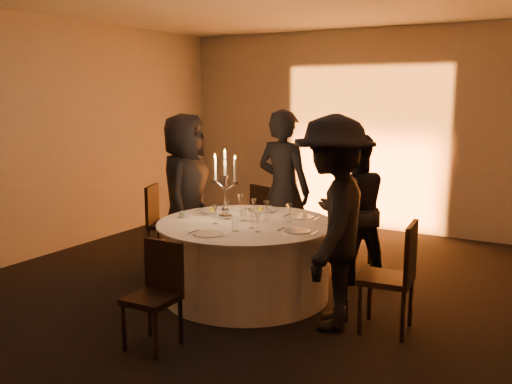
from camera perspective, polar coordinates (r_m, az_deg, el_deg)
The scene contains 32 objects.
floor at distance 5.98m, azimuth -0.97°, elevation -10.26°, with size 7.00×7.00×0.00m, color black.
wall_back at distance 8.81m, azimuth 10.86°, elevation 6.11°, with size 7.00×7.00×0.00m, color #A5A19A.
wall_left at distance 7.62m, azimuth -20.81°, elevation 5.07°, with size 7.00×7.00×0.00m, color #A5A19A.
uplighter_fixture at distance 8.75m, azimuth 9.90°, elevation -3.51°, with size 0.25×0.12×0.10m, color black.
banquet_table at distance 5.86m, azimuth -0.99°, elevation -6.72°, with size 1.80×1.80×0.77m.
chair_left at distance 7.12m, azimuth -9.48°, elevation -2.62°, with size 0.53×0.53×0.94m.
chair_back_left at distance 7.37m, azimuth 1.08°, elevation -2.30°, with size 0.50×0.50×0.89m.
chair_back_right at distance 6.77m, azimuth 10.14°, elevation -3.67°, with size 0.51×0.51×0.87m.
chair_right at distance 5.08m, azimuth 13.88°, elevation -7.68°, with size 0.47×0.47×0.98m.
chair_front at distance 4.79m, azimuth -9.88°, elevation -9.46°, with size 0.39×0.39×0.87m.
guest_left at distance 6.70m, azimuth -7.14°, elevation -0.02°, with size 0.89×0.58×1.83m, color black.
guest_back_left at distance 6.66m, azimuth 2.76°, elevation 0.20°, with size 0.68×0.45×1.87m, color black.
guest_back_right at distance 6.27m, azimuth 9.75°, elevation -1.71°, with size 0.79×0.61×1.62m, color black.
guest_right at distance 5.03m, azimuth 7.69°, elevation -3.05°, with size 1.22×0.70×1.88m, color black.
plate_left at distance 6.27m, azimuth -4.40°, elevation -1.84°, with size 0.36×0.29×0.08m.
plate_back_left at distance 6.28m, azimuth 0.43°, elevation -1.79°, with size 0.35×0.27×0.08m.
plate_back_right at distance 5.99m, azimuth 4.61°, elevation -2.49°, with size 0.35×0.26×0.01m.
plate_right at distance 5.39m, azimuth 4.19°, elevation -3.90°, with size 0.36×0.25×0.01m.
plate_front at distance 5.28m, azimuth -4.78°, elevation -4.20°, with size 0.36×0.28×0.01m.
coffee_cup at distance 6.01m, azimuth -7.32°, elevation -2.28°, with size 0.11×0.11×0.07m.
candelabra at distance 5.93m, azimuth -3.10°, elevation -0.18°, with size 0.30×0.15×0.72m.
wine_glass_a at distance 5.99m, azimuth -0.22°, elevation -1.19°, with size 0.07×0.07×0.19m.
wine_glass_b at distance 5.86m, azimuth 1.03°, elevation -1.43°, with size 0.07×0.07×0.19m.
wine_glass_c at distance 5.89m, azimuth -2.97°, elevation -1.39°, with size 0.07×0.07×0.19m.
wine_glass_d at distance 5.73m, azimuth 3.37°, elevation -1.71°, with size 0.07×0.07×0.19m.
wine_glass_e at distance 5.33m, azimuth 0.17°, elevation -2.58°, with size 0.07×0.07×0.19m.
wine_glass_f at distance 5.48m, azimuth -0.47°, elevation -2.24°, with size 0.07×0.07×0.19m.
wine_glass_g at distance 5.68m, azimuth -4.14°, elevation -1.83°, with size 0.07×0.07×0.19m.
wine_glass_h at distance 6.25m, azimuth -1.55°, elevation -0.72°, with size 0.07×0.07×0.19m.
tumbler_a at distance 5.39m, azimuth -2.08°, elevation -3.46°, with size 0.07×0.07×0.09m, color silver.
tumbler_b at distance 6.03m, azimuth -1.24°, elevation -2.01°, with size 0.07×0.07×0.09m, color silver.
tumbler_c at distance 5.81m, azimuth -1.27°, elevation -2.47°, with size 0.07×0.07×0.09m, color silver.
Camera 1 is at (2.89, -4.81, 2.07)m, focal length 40.00 mm.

